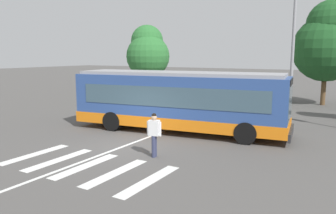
# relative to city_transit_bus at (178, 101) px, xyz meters

# --- Properties ---
(ground_plane) EXTENTS (160.00, 160.00, 0.00)m
(ground_plane) POSITION_rel_city_transit_bus_xyz_m (-0.62, -3.52, -1.59)
(ground_plane) COLOR #514F4C
(city_transit_bus) EXTENTS (11.18, 4.04, 3.06)m
(city_transit_bus) POSITION_rel_city_transit_bus_xyz_m (0.00, 0.00, 0.00)
(city_transit_bus) COLOR black
(city_transit_bus) RESTS_ON ground_plane
(pedestrian_crossing_street) EXTENTS (0.57, 0.34, 1.72)m
(pedestrian_crossing_street) POSITION_rel_city_transit_bus_xyz_m (1.31, -4.27, -0.62)
(pedestrian_crossing_street) COLOR #333856
(pedestrian_crossing_street) RESTS_ON ground_plane
(parked_car_white) EXTENTS (1.96, 4.54, 1.35)m
(parked_car_white) POSITION_rel_city_transit_bus_xyz_m (-4.23, 12.95, -0.82)
(parked_car_white) COLOR black
(parked_car_white) RESTS_ON ground_plane
(parked_car_red) EXTENTS (2.15, 4.62, 1.35)m
(parked_car_red) POSITION_rel_city_transit_bus_xyz_m (-1.72, 12.58, -0.82)
(parked_car_red) COLOR black
(parked_car_red) RESTS_ON ground_plane
(parked_car_silver) EXTENTS (1.90, 4.52, 1.35)m
(parked_car_silver) POSITION_rel_city_transit_bus_xyz_m (1.07, 13.23, -0.82)
(parked_car_silver) COLOR black
(parked_car_silver) RESTS_ON ground_plane
(twin_arm_street_lamp) EXTENTS (4.44, 0.32, 9.67)m
(twin_arm_street_lamp) POSITION_rel_city_transit_bus_xyz_m (3.95, 7.73, 4.31)
(twin_arm_street_lamp) COLOR #939399
(twin_arm_street_lamp) RESTS_ON ground_plane
(background_tree_left) EXTENTS (4.11, 4.11, 6.73)m
(background_tree_left) POSITION_rel_city_transit_bus_xyz_m (-10.09, 12.03, 2.58)
(background_tree_left) COLOR brown
(background_tree_left) RESTS_ON ground_plane
(background_tree_right) EXTENTS (5.05, 5.05, 8.03)m
(background_tree_right) POSITION_rel_city_transit_bus_xyz_m (5.32, 13.83, 3.30)
(background_tree_right) COLOR brown
(background_tree_right) RESTS_ON ground_plane
(crosswalk_painted_stripes) EXTENTS (5.94, 3.09, 0.01)m
(crosswalk_painted_stripes) POSITION_rel_city_transit_bus_xyz_m (-0.19, -6.44, -1.58)
(crosswalk_painted_stripes) COLOR silver
(crosswalk_painted_stripes) RESTS_ON ground_plane
(lane_center_line) EXTENTS (0.16, 24.00, 0.01)m
(lane_center_line) POSITION_rel_city_transit_bus_xyz_m (-0.64, -1.52, -1.58)
(lane_center_line) COLOR silver
(lane_center_line) RESTS_ON ground_plane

